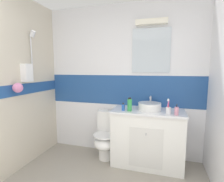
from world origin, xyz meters
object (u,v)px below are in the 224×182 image
object	(u,v)px
soap_dispenser	(177,111)
toilet	(107,136)
perfume_flask_small	(123,107)
mouthwash_bottle	(130,105)
sink_basin	(150,106)
toothbrush_cup	(168,110)

from	to	relation	value
soap_dispenser	toilet	bearing A→B (deg)	169.94
toilet	soap_dispenser	distance (m)	1.19
perfume_flask_small	soap_dispenser	bearing A→B (deg)	-2.66
mouthwash_bottle	sink_basin	bearing A→B (deg)	30.39
sink_basin	soap_dispenser	bearing A→B (deg)	-28.46
perfume_flask_small	toothbrush_cup	bearing A→B (deg)	-0.89
toothbrush_cup	perfume_flask_small	bearing A→B (deg)	179.11
sink_basin	mouthwash_bottle	distance (m)	0.32
toothbrush_cup	mouthwash_bottle	size ratio (longest dim) A/B	1.07
mouthwash_bottle	soap_dispenser	bearing A→B (deg)	-3.35
toothbrush_cup	perfume_flask_small	world-z (taller)	toothbrush_cup
sink_basin	toothbrush_cup	distance (m)	0.31
toilet	mouthwash_bottle	size ratio (longest dim) A/B	3.92
soap_dispenser	perfume_flask_small	distance (m)	0.73
toilet	perfume_flask_small	bearing A→B (deg)	-25.95
toilet	mouthwash_bottle	bearing A→B (deg)	-20.08
soap_dispenser	toothbrush_cup	bearing A→B (deg)	166.87
toothbrush_cup	toilet	bearing A→B (deg)	170.28
sink_basin	toilet	bearing A→B (deg)	-178.91
sink_basin	toothbrush_cup	world-z (taller)	toothbrush_cup
toilet	soap_dispenser	xyz separation A→B (m)	(1.04, -0.18, 0.55)
sink_basin	toilet	world-z (taller)	sink_basin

